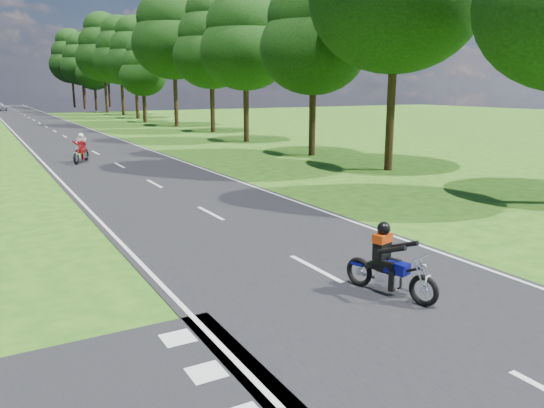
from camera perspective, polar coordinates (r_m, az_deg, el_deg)
ground at (r=10.44m, az=10.89°, el=-10.13°), size 160.00×160.00×0.00m
main_road at (r=57.78m, az=-23.11°, el=7.65°), size 7.00×140.00×0.02m
road_markings at (r=55.91m, az=-23.03°, el=7.53°), size 7.40×140.00×0.01m
treeline at (r=67.94m, az=-23.50°, el=15.19°), size 40.00×115.35×14.78m
rider_near_blue at (r=10.44m, az=12.67°, el=-5.88°), size 1.03×1.82×1.44m
rider_far_red at (r=29.89m, az=-19.90°, el=5.70°), size 1.42×1.92×1.54m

